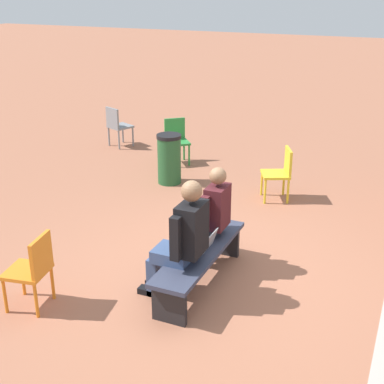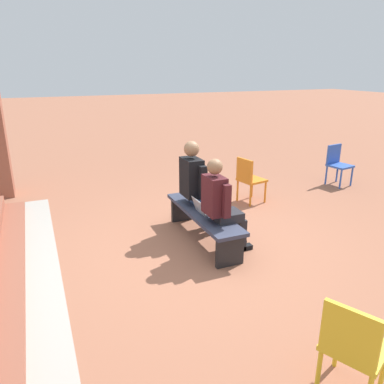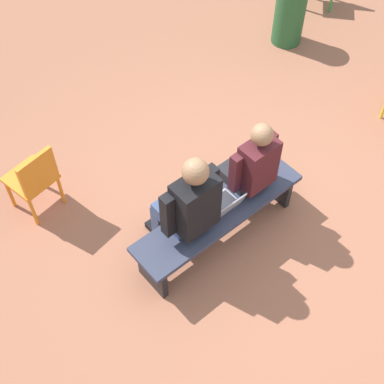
% 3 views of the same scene
% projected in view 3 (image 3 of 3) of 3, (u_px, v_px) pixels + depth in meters
% --- Properties ---
extents(ground_plane, '(60.00, 60.00, 0.00)m').
position_uv_depth(ground_plane, '(241.00, 228.00, 5.37)').
color(ground_plane, '#9E6047').
extents(bench, '(1.80, 0.44, 0.45)m').
position_uv_depth(bench, '(219.00, 216.00, 5.03)').
color(bench, '#33384C').
rests_on(bench, ground).
extents(person_student, '(0.52, 0.65, 1.30)m').
position_uv_depth(person_student, '(249.00, 167.00, 4.95)').
color(person_student, '#232328').
rests_on(person_student, ground).
extents(person_adult, '(0.57, 0.73, 1.40)m').
position_uv_depth(person_adult, '(187.00, 205.00, 4.63)').
color(person_adult, '#384C75').
rests_on(person_adult, ground).
extents(laptop, '(0.32, 0.29, 0.21)m').
position_uv_depth(laptop, '(224.00, 205.00, 4.93)').
color(laptop, '#9EA0A5').
rests_on(laptop, bench).
extents(plastic_chair_near_bench_left, '(0.49, 0.49, 0.84)m').
position_uv_depth(plastic_chair_near_bench_left, '(34.00, 178.00, 5.16)').
color(plastic_chair_near_bench_left, orange).
rests_on(plastic_chair_near_bench_left, ground).
extents(litter_bin, '(0.42, 0.42, 0.86)m').
position_uv_depth(litter_bin, '(290.00, 13.00, 6.96)').
color(litter_bin, '#23562D').
rests_on(litter_bin, ground).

